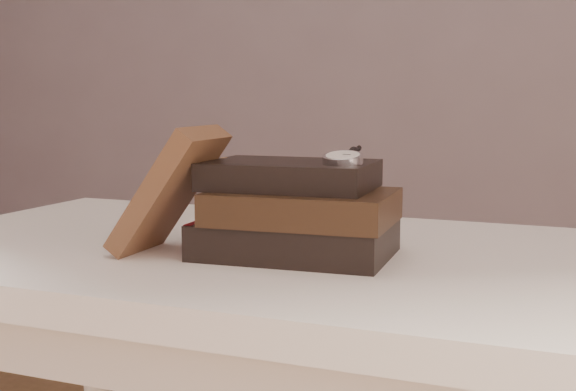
% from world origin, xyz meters
% --- Properties ---
extents(table, '(1.00, 0.60, 0.75)m').
position_xyz_m(table, '(0.00, 0.35, 0.66)').
color(table, white).
rests_on(table, ground).
extents(book_stack, '(0.25, 0.18, 0.12)m').
position_xyz_m(book_stack, '(0.08, 0.31, 0.80)').
color(book_stack, black).
rests_on(book_stack, table).
extents(journal, '(0.13, 0.11, 0.16)m').
position_xyz_m(journal, '(-0.08, 0.26, 0.83)').
color(journal, '#462B1B').
rests_on(journal, table).
extents(pocket_watch, '(0.05, 0.15, 0.02)m').
position_xyz_m(pocket_watch, '(0.14, 0.31, 0.88)').
color(pocket_watch, silver).
rests_on(pocket_watch, book_stack).
extents(eyeglasses, '(0.10, 0.12, 0.05)m').
position_xyz_m(eyeglasses, '(-0.01, 0.38, 0.82)').
color(eyeglasses, silver).
rests_on(eyeglasses, book_stack).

